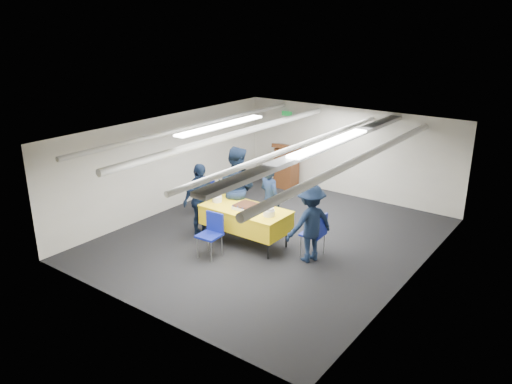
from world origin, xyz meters
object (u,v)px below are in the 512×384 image
Objects in this scene: sheet_cake at (249,207)px; sailor_a at (270,200)px; podium at (286,166)px; chair_right at (317,231)px; chair_left at (206,191)px; serving_table at (245,218)px; sailor_b at (236,188)px; sailor_c at (200,199)px; sailor_d at (310,223)px; chair_near at (212,230)px.

sailor_a is (0.09, 0.62, -0.02)m from sheet_cake.
chair_right is (2.78, -3.19, -0.08)m from podium.
chair_right and chair_left have the same top height.
serving_table is 1.52m from chair_right.
sailor_a reaches higher than serving_table.
chair_left is 2.02m from sailor_a.
sailor_b is 0.84m from sailor_c.
sailor_c reaches higher than chair_left.
podium is (-1.39, 3.53, -0.20)m from sheet_cake.
sheet_cake is 0.37× the size of sailor_d.
chair_near and chair_left have the same top height.
chair_right is at bearing -76.36° from sailor_c.
sailor_b reaches higher than chair_right.
chair_near is at bearing 98.69° from sailor_b.
podium is 0.81× the size of sailor_d.
podium is at bearing 110.23° from serving_table.
chair_right is 1.36m from sailor_a.
sailor_c reaches higher than podium.
sheet_cake is at bearing 72.51° from chair_near.
sailor_c is at bearing -53.33° from chair_left.
serving_table is at bearing -78.13° from sailor_c.
serving_table is 0.27m from sheet_cake.
sailor_b is at bearing -78.00° from sailor_d.
chair_right is 0.47× the size of sailor_b.
sailor_c reaches higher than sailor_d.
chair_near is 1.00× the size of chair_left.
sheet_cake is at bearing -166.19° from chair_right.
sheet_cake is 0.65× the size of chair_near.
podium is at bearing -45.07° from sailor_a.
chair_left is 0.57× the size of sailor_d.
sailor_b is (1.17, -0.30, 0.40)m from chair_left.
sailor_c is (-0.90, 0.65, 0.25)m from chair_near.
podium is 4.23m from chair_right.
chair_right is at bearing 35.47° from chair_near.
sailor_a is at bearing 74.67° from serving_table.
sheet_cake is at bearing 100.29° from sailor_a.
podium is at bearing 79.24° from chair_left.
sheet_cake is 0.65× the size of chair_left.
serving_table is 1.99m from chair_left.
sheet_cake is at bearing 134.60° from sailor_b.
chair_left reaches higher than sheet_cake.
chair_right is (1.39, 0.34, -0.29)m from sheet_cake.
podium reaches higher than sheet_cake.
chair_left is 3.35m from sailor_d.
sailor_a is at bearing -88.95° from sailor_d.
serving_table is 0.69m from sailor_a.
sailor_b is (-0.73, 0.51, 0.11)m from sheet_cake.
chair_right is (1.66, 1.18, 0.00)m from chair_near.
sailor_a reaches higher than chair_left.
sailor_d is (-0.03, -0.23, 0.24)m from chair_right.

